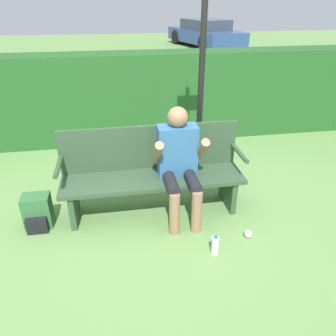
# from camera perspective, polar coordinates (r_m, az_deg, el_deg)

# --- Properties ---
(ground_plane) EXTENTS (40.00, 40.00, 0.00)m
(ground_plane) POSITION_cam_1_polar(r_m,az_deg,el_deg) (3.84, -2.48, -7.43)
(ground_plane) COLOR #668E4C
(hedge_back) EXTENTS (12.00, 0.58, 1.43)m
(hedge_back) POSITION_cam_1_polar(r_m,az_deg,el_deg) (5.59, -5.69, 12.14)
(hedge_back) COLOR #235623
(hedge_back) RESTS_ON ground
(park_bench) EXTENTS (2.00, 0.51, 0.96)m
(park_bench) POSITION_cam_1_polar(r_m,az_deg,el_deg) (3.65, -2.79, -0.58)
(park_bench) COLOR #334C33
(park_bench) RESTS_ON ground
(person_seated) EXTENTS (0.56, 0.64, 1.21)m
(person_seated) POSITION_cam_1_polar(r_m,az_deg,el_deg) (3.48, 1.95, 1.51)
(person_seated) COLOR #336699
(person_seated) RESTS_ON ground
(backpack) EXTENTS (0.28, 0.27, 0.37)m
(backpack) POSITION_cam_1_polar(r_m,az_deg,el_deg) (3.77, -21.75, -7.19)
(backpack) COLOR #336638
(backpack) RESTS_ON ground
(water_bottle) EXTENTS (0.07, 0.07, 0.21)m
(water_bottle) POSITION_cam_1_polar(r_m,az_deg,el_deg) (3.25, 8.20, -13.21)
(water_bottle) COLOR white
(water_bottle) RESTS_ON ground
(signpost) EXTENTS (0.34, 0.09, 2.75)m
(signpost) POSITION_cam_1_polar(r_m,az_deg,el_deg) (3.86, 5.94, 17.33)
(signpost) COLOR black
(signpost) RESTS_ON ground
(parked_car) EXTENTS (2.96, 4.78, 1.22)m
(parked_car) POSITION_cam_1_polar(r_m,az_deg,el_deg) (17.07, 6.50, 22.29)
(parked_car) COLOR #2D4784
(parked_car) RESTS_ON ground
(litter_crumple) EXTENTS (0.08, 0.08, 0.08)m
(litter_crumple) POSITION_cam_1_polar(r_m,az_deg,el_deg) (3.54, 13.79, -11.06)
(litter_crumple) COLOR silver
(litter_crumple) RESTS_ON ground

